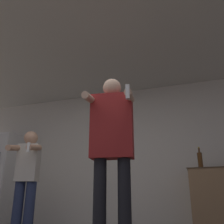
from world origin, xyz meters
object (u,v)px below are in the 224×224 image
bottle_dark_rum (200,160)px  person_woman_foreground (112,144)px  person_man_side (27,176)px  refrigerator (0,180)px

bottle_dark_rum → person_woman_foreground: bearing=-116.0°
bottle_dark_rum → person_man_side: (-2.55, -0.83, -0.24)m
person_woman_foreground → person_man_side: bearing=151.1°
refrigerator → bottle_dark_rum: size_ratio=5.12×
bottle_dark_rum → person_man_side: person_man_side is taller
refrigerator → bottle_dark_rum: refrigerator is taller
refrigerator → person_woman_foreground: 3.39m
bottle_dark_rum → person_woman_foreground: size_ratio=0.19×
bottle_dark_rum → person_man_side: size_ratio=0.22×
person_man_side → refrigerator: bearing=146.2°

